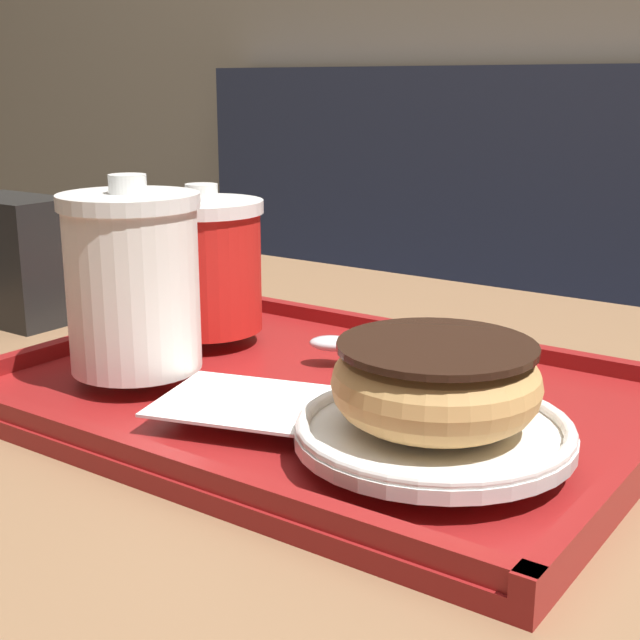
% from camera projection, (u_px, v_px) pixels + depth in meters
% --- Properties ---
extents(booth_bench, '(1.48, 0.44, 1.00)m').
position_uv_depth(booth_bench, '(507.00, 475.00, 1.54)').
color(booth_bench, '#33384C').
rests_on(booth_bench, ground_plane).
extents(cafe_table, '(0.92, 0.85, 0.75)m').
position_uv_depth(cafe_table, '(280.00, 621.00, 0.69)').
color(cafe_table, '#846042').
rests_on(cafe_table, ground_plane).
extents(serving_tray, '(0.45, 0.32, 0.02)m').
position_uv_depth(serving_tray, '(320.00, 398.00, 0.62)').
color(serving_tray, maroon).
rests_on(serving_tray, cafe_table).
extents(napkin_paper, '(0.12, 0.11, 0.00)m').
position_uv_depth(napkin_paper, '(243.00, 401.00, 0.56)').
color(napkin_paper, white).
rests_on(napkin_paper, serving_tray).
extents(coffee_cup_front, '(0.10, 0.10, 0.14)m').
position_uv_depth(coffee_cup_front, '(133.00, 281.00, 0.62)').
color(coffee_cup_front, white).
rests_on(coffee_cup_front, serving_tray).
extents(coffee_cup_rear, '(0.10, 0.10, 0.12)m').
position_uv_depth(coffee_cup_rear, '(204.00, 264.00, 0.72)').
color(coffee_cup_rear, red).
rests_on(coffee_cup_rear, serving_tray).
extents(plate_with_chocolate_donut, '(0.16, 0.16, 0.01)m').
position_uv_depth(plate_with_chocolate_donut, '(434.00, 431.00, 0.50)').
color(plate_with_chocolate_donut, white).
rests_on(plate_with_chocolate_donut, serving_tray).
extents(donut_chocolate_glazed, '(0.12, 0.12, 0.04)m').
position_uv_depth(donut_chocolate_glazed, '(436.00, 381.00, 0.49)').
color(donut_chocolate_glazed, tan).
rests_on(donut_chocolate_glazed, plate_with_chocolate_donut).
extents(spoon, '(0.15, 0.08, 0.01)m').
position_uv_depth(spoon, '(363.00, 346.00, 0.67)').
color(spoon, silver).
rests_on(spoon, serving_tray).
extents(napkin_dispenser, '(0.11, 0.07, 0.12)m').
position_uv_depth(napkin_dispenser, '(14.00, 260.00, 0.84)').
color(napkin_dispenser, black).
rests_on(napkin_dispenser, cafe_table).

